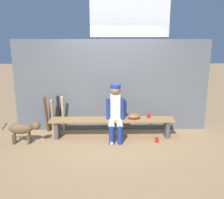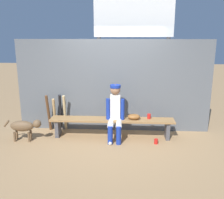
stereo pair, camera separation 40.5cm
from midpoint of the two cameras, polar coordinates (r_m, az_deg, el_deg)
ground_plane at (r=5.89m, az=-1.99°, el=-8.41°), size 30.00×30.00×0.00m
chainlink_fence at (r=6.02m, az=-2.00°, el=2.97°), size 4.58×0.03×2.18m
dugout_bench at (r=5.76m, az=-2.02°, el=-5.21°), size 2.79×0.36×0.44m
player_seated at (r=5.57m, az=-1.31°, el=-2.61°), size 0.41×0.55×1.22m
baseball_glove at (r=5.72m, az=2.88°, el=-3.78°), size 0.28×0.20×0.12m
bat_wood_natural at (r=6.18m, az=-12.77°, el=-3.20°), size 0.10×0.26×0.90m
bat_aluminum_black at (r=6.25m, az=-13.71°, el=-3.02°), size 0.12×0.29×0.91m
bat_wood_tan at (r=6.24m, az=-15.02°, el=-3.56°), size 0.10×0.25×0.82m
bat_wood_dark at (r=6.23m, az=-16.32°, el=-3.26°), size 0.07×0.24×0.91m
baseball at (r=5.47m, az=-2.20°, el=-9.85°), size 0.07×0.07×0.07m
cup_on_ground at (r=5.64m, az=7.92°, el=-9.01°), size 0.08×0.08×0.11m
cup_on_bench at (r=5.82m, az=6.21°, el=-3.59°), size 0.08×0.08×0.11m
scoreboard at (r=6.79m, az=2.71°, el=15.16°), size 2.31×0.27×3.38m
dog at (r=5.83m, az=-21.17°, el=-6.12°), size 0.84×0.20×0.49m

